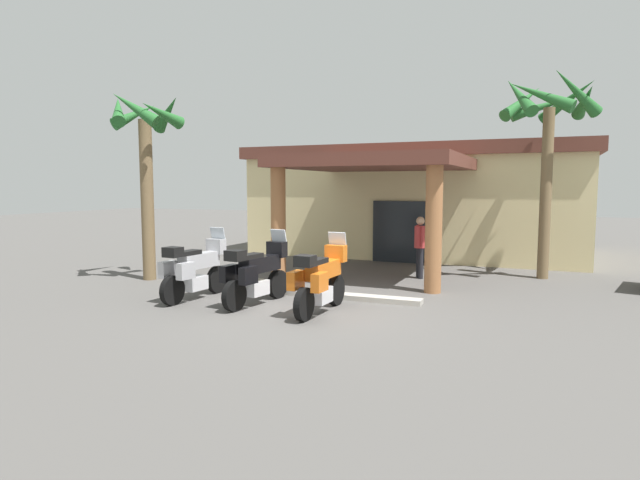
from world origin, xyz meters
name	(u,v)px	position (x,y,z in m)	size (l,w,h in m)	color
ground_plane	(312,310)	(0.00, 0.00, 0.00)	(80.00, 80.00, 0.00)	#514F4C
motel_building	(421,199)	(0.06, 10.96, 2.08)	(12.52, 12.57, 4.06)	beige
motorcycle_silver	(195,269)	(-2.93, -0.02, 0.70)	(0.74, 2.21, 1.61)	black
motorcycle_black	(256,273)	(-1.33, -0.01, 0.70)	(0.83, 2.20, 1.61)	black
motorcycle_orange	(321,279)	(0.27, -0.20, 0.70)	(0.72, 2.21, 1.61)	black
pedestrian	(420,243)	(1.32, 4.71, 1.02)	(0.32, 0.47, 1.75)	black
palm_tree_roadside	(145,146)	(-5.64, 1.64, 3.68)	(2.02, 2.10, 5.16)	brown
palm_tree_near_portico	(549,120)	(4.56, 6.01, 4.41)	(2.70, 2.70, 5.73)	brown
curb_strip	(282,291)	(-1.33, 1.29, 0.06)	(6.80, 0.36, 0.12)	#ADA89E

